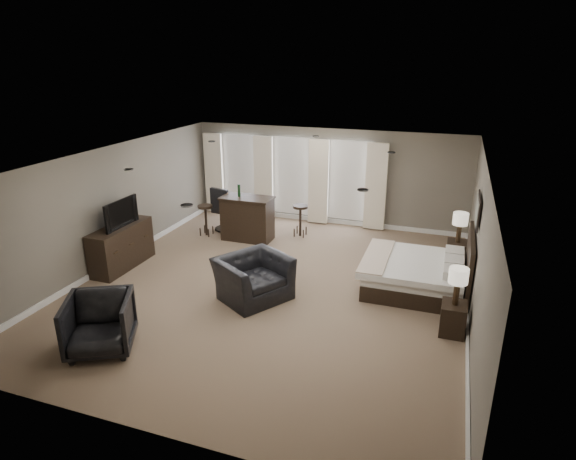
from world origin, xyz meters
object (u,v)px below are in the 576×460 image
(bar_stool_left, at_px, (206,220))
(armchair_near, at_px, (253,271))
(bed, at_px, (409,259))
(desk_chair, at_px, (226,208))
(dresser, at_px, (122,247))
(bar_stool_right, at_px, (300,221))
(lamp_near, at_px, (457,287))
(armchair_far, at_px, (99,322))
(lamp_far, at_px, (459,228))
(tv, at_px, (119,223))
(nightstand_far, at_px, (456,254))
(nightstand_near, at_px, (453,318))
(bar_counter, at_px, (247,218))

(bar_stool_left, bearing_deg, armchair_near, -47.89)
(bed, relative_size, desk_chair, 1.63)
(dresser, bearing_deg, desk_chair, 69.53)
(bar_stool_right, bearing_deg, lamp_near, -43.15)
(lamp_near, relative_size, armchair_far, 0.65)
(lamp_far, bearing_deg, bar_stool_right, 169.82)
(tv, relative_size, armchair_far, 1.04)
(nightstand_far, xyz_separation_m, bar_stool_left, (-6.14, -0.06, 0.12))
(bed, height_order, armchair_far, bed)
(bar_stool_left, xyz_separation_m, desk_chair, (0.31, 0.53, 0.20))
(dresser, distance_m, armchair_near, 3.31)
(dresser, distance_m, armchair_far, 3.26)
(nightstand_near, relative_size, armchair_near, 0.43)
(lamp_far, bearing_deg, tv, -160.53)
(bed, relative_size, tv, 1.88)
(lamp_far, height_order, armchair_far, lamp_far)
(dresser, bearing_deg, armchair_far, -58.57)
(nightstand_near, xyz_separation_m, lamp_far, (0.00, 2.90, 0.63))
(lamp_near, xyz_separation_m, tv, (-6.92, 0.45, 0.15))
(armchair_near, bearing_deg, bed, -31.50)
(bed, xyz_separation_m, bar_stool_left, (-5.25, 1.39, -0.22))
(bed, height_order, bar_stool_right, bed)
(armchair_near, bearing_deg, bar_stool_left, 73.83)
(lamp_near, height_order, bar_stool_right, lamp_near)
(bed, height_order, tv, bed)
(bar_stool_left, distance_m, desk_chair, 0.64)
(bed, relative_size, armchair_near, 1.55)
(bar_stool_left, bearing_deg, desk_chair, 59.57)
(armchair_near, distance_m, bar_counter, 3.15)
(lamp_far, bearing_deg, armchair_near, -142.05)
(dresser, relative_size, bar_counter, 1.27)
(lamp_near, bearing_deg, bar_stool_right, 136.85)
(bed, xyz_separation_m, armchair_far, (-4.33, -3.78, -0.13))
(nightstand_far, bearing_deg, armchair_far, -134.94)
(armchair_near, bearing_deg, lamp_far, -20.33)
(bar_stool_left, distance_m, bar_stool_right, 2.43)
(dresser, relative_size, bar_stool_left, 2.03)
(tv, distance_m, desk_chair, 3.14)
(armchair_far, xyz_separation_m, bar_counter, (0.22, 5.24, 0.06))
(lamp_near, bearing_deg, lamp_far, 90.00)
(lamp_near, distance_m, desk_chair, 6.74)
(lamp_near, height_order, armchair_near, lamp_near)
(nightstand_near, xyz_separation_m, bar_stool_right, (-3.83, 3.59, 0.14))
(bar_counter, height_order, bar_stool_right, bar_counter)
(bar_counter, bearing_deg, bed, -19.53)
(bar_stool_right, bearing_deg, nightstand_near, -43.15)
(bed, height_order, dresser, bed)
(desk_chair, bearing_deg, nightstand_far, -174.94)
(bed, xyz_separation_m, lamp_far, (0.89, 1.45, 0.28))
(bed, height_order, bar_counter, bed)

